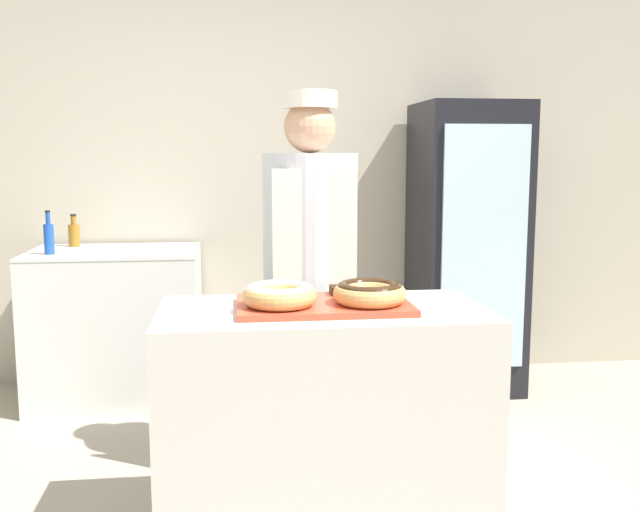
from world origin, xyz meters
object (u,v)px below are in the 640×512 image
donut_chocolate_glaze (370,292)px  bottle_blue (49,237)px  brownie_back_left (296,291)px  bottle_amber (74,234)px  beverage_fridge (466,247)px  donut_light_glaze (280,294)px  serving_tray (323,305)px  chest_freezer (117,324)px  baker_person (310,280)px  brownie_back_right (341,290)px

donut_chocolate_glaze → bottle_blue: 2.24m
brownie_back_left → bottle_amber: bearing=123.8°
bottle_amber → beverage_fridge: bearing=-5.0°
donut_light_glaze → donut_chocolate_glaze: 0.33m
serving_tray → chest_freezer: serving_tray is taller
chest_freezer → bottle_blue: 0.65m
donut_chocolate_glaze → beverage_fridge: bearing=61.8°
baker_person → chest_freezer: baker_person is taller
serving_tray → bottle_amber: size_ratio=3.18×
beverage_fridge → chest_freezer: (-2.14, 0.01, -0.43)m
serving_tray → baker_person: baker_person is taller
baker_person → beverage_fridge: size_ratio=0.98×
donut_light_glaze → donut_chocolate_glaze: same height
chest_freezer → bottle_amber: 0.62m
brownie_back_right → bottle_blue: bottle_blue is taller
bottle_amber → bottle_blue: 0.35m
brownie_back_left → bottle_amber: 2.17m
brownie_back_right → chest_freezer: brownie_back_right is taller
donut_chocolate_glaze → baker_person: size_ratio=0.15×
serving_tray → bottle_blue: 2.10m
brownie_back_left → brownie_back_right: size_ratio=1.00×
donut_light_glaze → bottle_amber: 2.29m
brownie_back_left → baker_person: 0.46m
brownie_back_left → baker_person: baker_person is taller
serving_tray → donut_light_glaze: donut_light_glaze is taller
beverage_fridge → bottle_amber: (-2.41, 0.21, 0.09)m
brownie_back_right → beverage_fridge: beverage_fridge is taller
donut_chocolate_glaze → brownie_back_right: size_ratio=3.15×
bottle_amber → serving_tray: bearing=-56.3°
brownie_back_right → chest_freezer: bearing=124.9°
donut_light_glaze → beverage_fridge: 2.19m
donut_light_glaze → brownie_back_left: (0.08, 0.18, -0.03)m
donut_light_glaze → donut_chocolate_glaze: bearing=0.0°
baker_person → bottle_blue: bearing=143.5°
brownie_back_right → beverage_fridge: bearing=57.2°
bottle_blue → brownie_back_left: bearing=-49.0°
bottle_blue → chest_freezer: bearing=22.4°
donut_chocolate_glaze → brownie_back_left: donut_chocolate_glaze is taller
donut_light_glaze → baker_person: (0.18, 0.63, -0.06)m
donut_light_glaze → brownie_back_left: donut_light_glaze is taller
brownie_back_left → donut_light_glaze: bearing=-112.2°
serving_tray → donut_light_glaze: (-0.16, -0.05, 0.05)m
brownie_back_right → bottle_blue: bearing=134.7°
donut_chocolate_glaze → brownie_back_left: (-0.25, 0.18, -0.03)m
chest_freezer → brownie_back_left: bearing=-59.6°
brownie_back_right → brownie_back_left: bearing=180.0°
baker_person → beverage_fridge: beverage_fridge is taller
brownie_back_left → brownie_back_right: same height
donut_light_glaze → bottle_amber: size_ratio=1.34×
donut_light_glaze → bottle_amber: (-1.13, 1.99, 0.01)m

